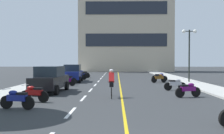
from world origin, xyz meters
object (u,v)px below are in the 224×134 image
object	(u,v)px
motorcycle_5	(175,84)
motorcycle_7	(68,79)
street_lamp_mid	(189,44)
motorcycle_4	(188,89)
cyclist_rider	(111,83)
motorcycle_10	(79,76)
motorcycle_13	(83,74)
motorcycle_3	(34,93)
motorcycle_8	(159,78)
parked_car_near	(50,79)
motorcycle_12	(83,74)
motorcycle_2	(17,99)
parked_car_mid	(73,73)
motorcycle_9	(160,77)
motorcycle_6	(66,80)
motorcycle_11	(81,75)

from	to	relation	value
motorcycle_5	motorcycle_7	bearing A→B (deg)	152.06
street_lamp_mid	motorcycle_4	bearing A→B (deg)	-106.69
motorcycle_5	cyclist_rider	distance (m)	5.91
motorcycle_5	cyclist_rider	bearing A→B (deg)	-142.36
cyclist_rider	motorcycle_10	bearing A→B (deg)	106.34
motorcycle_10	motorcycle_13	world-z (taller)	same
motorcycle_3	motorcycle_13	bearing A→B (deg)	90.39
motorcycle_8	parked_car_near	bearing A→B (deg)	-139.09
parked_car_near	motorcycle_10	size ratio (longest dim) A/B	2.58
motorcycle_3	motorcycle_12	world-z (taller)	same
motorcycle_2	cyclist_rider	world-z (taller)	cyclist_rider
parked_car_mid	motorcycle_5	world-z (taller)	parked_car_mid
motorcycle_3	motorcycle_8	world-z (taller)	same
motorcycle_2	motorcycle_10	size ratio (longest dim) A/B	1.02
motorcycle_3	motorcycle_7	distance (m)	10.09
street_lamp_mid	parked_car_near	world-z (taller)	street_lamp_mid
motorcycle_9	motorcycle_8	bearing A→B (deg)	-101.31
motorcycle_4	motorcycle_6	distance (m)	11.00
motorcycle_2	motorcycle_10	distance (m)	17.41
motorcycle_4	motorcycle_8	bearing A→B (deg)	90.06
motorcycle_6	motorcycle_8	bearing A→B (deg)	20.98
motorcycle_6	parked_car_near	bearing A→B (deg)	-92.73
motorcycle_10	motorcycle_8	bearing A→B (deg)	-22.52
parked_car_near	motorcycle_6	distance (m)	4.43
motorcycle_3	motorcycle_4	bearing A→B (deg)	12.15
parked_car_near	motorcycle_13	world-z (taller)	parked_car_near
motorcycle_6	motorcycle_7	world-z (taller)	same
parked_car_mid	motorcycle_4	size ratio (longest dim) A/B	2.59
motorcycle_3	motorcycle_4	size ratio (longest dim) A/B	1.01
motorcycle_2	motorcycle_12	world-z (taller)	same
motorcycle_13	motorcycle_6	bearing A→B (deg)	-89.59
motorcycle_3	motorcycle_7	xyz separation A→B (m)	(-0.23, 10.09, 0.00)
motorcycle_8	motorcycle_13	world-z (taller)	same
parked_car_mid	motorcycle_3	world-z (taller)	parked_car_mid
motorcycle_6	motorcycle_7	bearing A→B (deg)	96.34
motorcycle_12	cyclist_rider	xyz separation A→B (m)	(3.98, -16.95, 0.41)
motorcycle_5	motorcycle_4	bearing A→B (deg)	-90.86
motorcycle_12	motorcycle_7	bearing A→B (deg)	-92.22
motorcycle_3	motorcycle_8	distance (m)	14.72
motorcycle_5	motorcycle_10	bearing A→B (deg)	130.64
street_lamp_mid	motorcycle_4	size ratio (longest dim) A/B	3.14
motorcycle_7	motorcycle_11	xyz separation A→B (m)	(0.19, 7.10, 0.00)
motorcycle_10	motorcycle_6	bearing A→B (deg)	-90.94
parked_car_mid	motorcycle_2	bearing A→B (deg)	-89.57
motorcycle_5	motorcycle_11	world-z (taller)	same
motorcycle_9	motorcycle_11	xyz separation A→B (m)	(-9.10, 3.45, 0.00)
parked_car_mid	cyclist_rider	world-z (taller)	parked_car_mid
parked_car_near	motorcycle_13	bearing A→B (deg)	89.56
parked_car_near	motorcycle_11	bearing A→B (deg)	88.99
street_lamp_mid	parked_car_near	distance (m)	14.41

